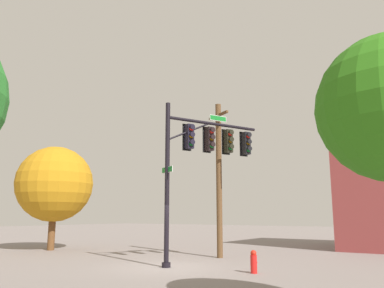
# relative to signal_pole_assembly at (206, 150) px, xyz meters

# --- Properties ---
(ground_plane) EXTENTS (120.00, 120.00, 0.00)m
(ground_plane) POSITION_rel_signal_pole_assembly_xyz_m (-1.80, 0.84, -5.03)
(ground_plane) COLOR gray
(signal_pole_assembly) EXTENTS (4.67, 2.56, 6.94)m
(signal_pole_assembly) POSITION_rel_signal_pole_assembly_xyz_m (0.00, 0.00, 0.00)
(signal_pole_assembly) COLOR black
(signal_pole_assembly) RESTS_ON ground_plane
(utility_pole) EXTENTS (0.96, 1.64, 7.93)m
(utility_pole) POSITION_rel_signal_pole_assembly_xyz_m (2.56, 0.85, -0.95)
(utility_pole) COLOR brown
(utility_pole) RESTS_ON ground_plane
(fire_hydrant) EXTENTS (0.33, 0.24, 0.83)m
(fire_hydrant) POSITION_rel_signal_pole_assembly_xyz_m (-1.25, -2.82, -4.62)
(fire_hydrant) COLOR red
(fire_hydrant) RESTS_ON ground_plane
(tree_mid) EXTENTS (4.66, 4.66, 6.34)m
(tree_mid) POSITION_rel_signal_pole_assembly_xyz_m (0.36, 11.42, -1.04)
(tree_mid) COLOR brown
(tree_mid) RESTS_ON ground_plane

